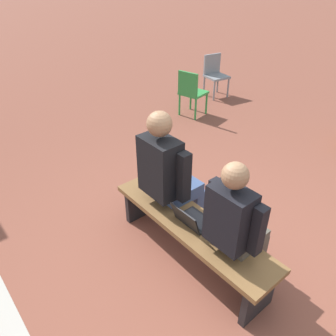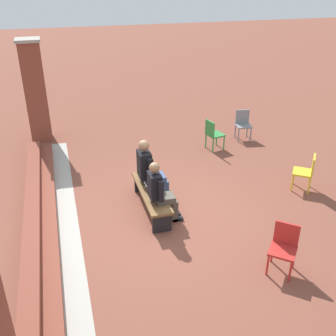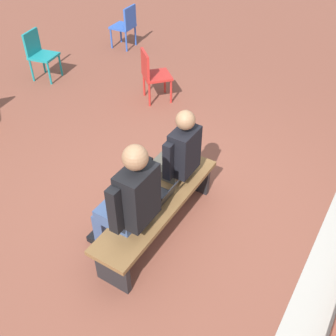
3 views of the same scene
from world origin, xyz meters
TOP-DOWN VIEW (x-y plane):
  - ground_plane at (0.00, 0.00)m, footprint 60.00×60.00m
  - concrete_strip at (0.23, 1.75)m, footprint 8.20×0.40m
  - brick_steps at (0.23, 2.30)m, footprint 7.40×0.60m
  - brick_pillar_right_of_steps at (4.81, 2.20)m, footprint 0.64×0.64m
  - bench at (0.23, 0.04)m, footprint 1.80×0.44m
  - person_student at (-0.22, -0.02)m, footprint 0.52×0.66m
  - person_adult at (0.62, -0.03)m, footprint 0.58×0.74m
  - laptop at (0.20, 0.05)m, footprint 0.32×0.29m
  - plastic_chair_far_left at (2.74, -2.33)m, footprint 0.50×0.50m
  - plastic_chair_by_pillar at (0.08, -3.50)m, footprint 0.59×0.59m
  - plastic_chair_mid_courtyard at (3.24, -3.47)m, footprint 0.49×0.49m
  - plastic_chair_near_bench_right at (-2.13, -1.60)m, footprint 0.59×0.59m

SIDE VIEW (x-z plane):
  - ground_plane at x=0.00m, z-range 0.00..0.00m
  - concrete_strip at x=0.23m, z-range 0.00..0.01m
  - brick_steps at x=0.23m, z-range -0.02..0.28m
  - bench at x=0.23m, z-range 0.13..0.58m
  - plastic_chair_far_left at x=2.74m, z-range 0.06..0.90m
  - plastic_chair_by_pillar at x=0.08m, z-range 0.06..0.90m
  - plastic_chair_mid_courtyard at x=3.24m, z-range 0.06..0.90m
  - plastic_chair_near_bench_right at x=-2.13m, z-range 0.06..0.90m
  - laptop at x=0.20m, z-range 0.39..0.61m
  - person_student at x=-0.22m, z-range 0.05..1.35m
  - person_adult at x=0.62m, z-range 0.04..1.45m
  - brick_pillar_right_of_steps at x=4.81m, z-range 0.01..2.87m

